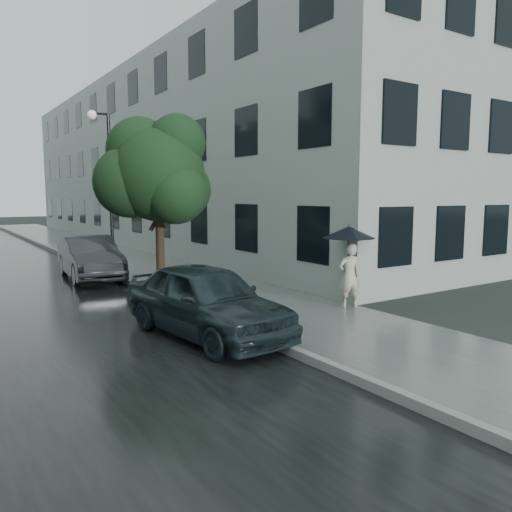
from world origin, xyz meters
TOP-DOWN VIEW (x-y plane):
  - ground at (0.00, 0.00)m, footprint 120.00×120.00m
  - sidewalk at (0.25, 12.00)m, footprint 3.50×60.00m
  - kerb_near at (-1.57, 12.00)m, footprint 0.15×60.00m
  - building_near at (5.47, 19.50)m, footprint 7.02×36.00m
  - pedestrian at (1.70, 1.44)m, footprint 0.63×0.50m
  - umbrella at (1.68, 1.48)m, footprint 1.65×1.65m
  - street_tree at (-1.45, 5.24)m, footprint 3.10×2.81m
  - lamp_post at (-0.84, 11.53)m, footprint 0.82×0.46m
  - car_near at (-2.21, 1.19)m, footprint 2.02×4.14m
  - car_far at (-2.22, 8.98)m, footprint 1.71×4.14m

SIDE VIEW (x-z plane):
  - ground at x=0.00m, z-range 0.00..0.00m
  - sidewalk at x=0.25m, z-range 0.00..0.01m
  - kerb_near at x=-1.57m, z-range 0.00..0.15m
  - car_far at x=-2.22m, z-range 0.01..1.34m
  - car_near at x=-2.21m, z-range 0.01..1.37m
  - pedestrian at x=1.70m, z-range 0.01..1.52m
  - umbrella at x=1.68m, z-range 1.26..2.29m
  - street_tree at x=-1.45m, z-range 0.83..5.52m
  - lamp_post at x=-0.84m, z-range 0.39..6.05m
  - building_near at x=5.47m, z-range 0.00..9.00m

